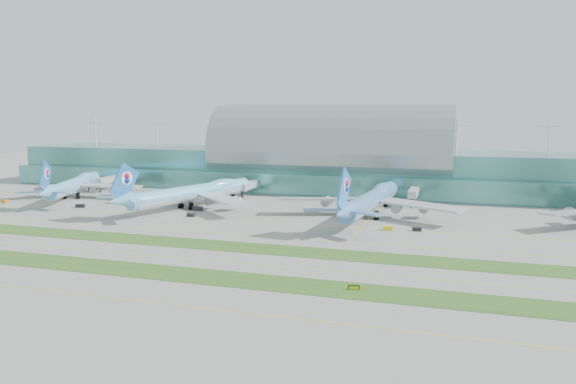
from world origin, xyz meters
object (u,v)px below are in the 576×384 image
(airliner_c, at_px, (371,199))
(terminal, at_px, (331,162))
(airliner_a, at_px, (74,184))
(airliner_b, at_px, (194,192))
(taxiway_sign_east, at_px, (354,288))

(airliner_c, bearing_deg, terminal, 119.80)
(airliner_a, height_order, airliner_c, airliner_c)
(airliner_b, bearing_deg, airliner_c, 20.78)
(terminal, bearing_deg, airliner_a, -150.40)
(terminal, distance_m, taxiway_sign_east, 162.08)
(airliner_b, bearing_deg, airliner_a, -167.24)
(airliner_c, relative_size, taxiway_sign_east, 31.27)
(taxiway_sign_east, bearing_deg, airliner_b, 123.25)
(airliner_a, relative_size, airliner_b, 0.96)
(airliner_b, xyz_separation_m, airliner_c, (73.32, 1.39, 0.28))
(airliner_a, relative_size, airliner_c, 0.89)
(terminal, height_order, airliner_c, terminal)
(airliner_b, bearing_deg, terminal, 78.09)
(airliner_a, xyz_separation_m, airliner_b, (65.02, -7.90, 0.29))
(airliner_c, xyz_separation_m, taxiway_sign_east, (10.20, -88.65, -6.31))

